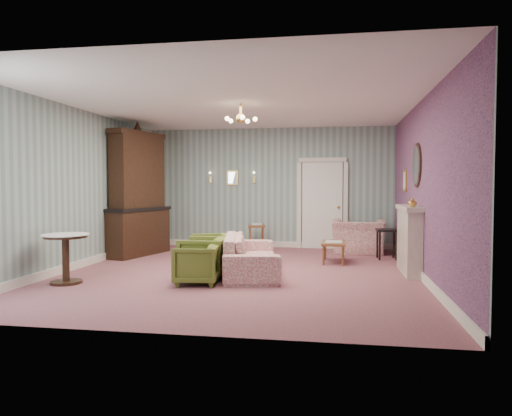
% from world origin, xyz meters
% --- Properties ---
extents(floor, '(7.00, 7.00, 0.00)m').
position_xyz_m(floor, '(0.00, 0.00, 0.00)').
color(floor, '#8F535B').
rests_on(floor, ground).
extents(ceiling, '(7.00, 7.00, 0.00)m').
position_xyz_m(ceiling, '(0.00, 0.00, 2.90)').
color(ceiling, white).
rests_on(ceiling, ground).
extents(wall_back, '(6.00, 0.00, 6.00)m').
position_xyz_m(wall_back, '(0.00, 3.50, 1.45)').
color(wall_back, gray).
rests_on(wall_back, ground).
extents(wall_front, '(6.00, 0.00, 6.00)m').
position_xyz_m(wall_front, '(0.00, -3.50, 1.45)').
color(wall_front, gray).
rests_on(wall_front, ground).
extents(wall_left, '(0.00, 7.00, 7.00)m').
position_xyz_m(wall_left, '(-3.00, 0.00, 1.45)').
color(wall_left, gray).
rests_on(wall_left, ground).
extents(wall_right, '(0.00, 7.00, 7.00)m').
position_xyz_m(wall_right, '(3.00, 0.00, 1.45)').
color(wall_right, gray).
rests_on(wall_right, ground).
extents(wall_right_floral, '(0.00, 7.00, 7.00)m').
position_xyz_m(wall_right_floral, '(2.98, 0.00, 1.45)').
color(wall_right_floral, '#B65B81').
rests_on(wall_right_floral, ground).
extents(door, '(1.12, 0.12, 2.16)m').
position_xyz_m(door, '(1.30, 3.46, 1.08)').
color(door, white).
rests_on(door, floor).
extents(olive_chair_a, '(0.67, 0.71, 0.66)m').
position_xyz_m(olive_chair_a, '(-0.48, -1.07, 0.33)').
color(olive_chair_a, '#5B6824').
rests_on(olive_chair_a, floor).
extents(olive_chair_b, '(0.67, 0.71, 0.73)m').
position_xyz_m(olive_chair_b, '(-0.52, -0.54, 0.36)').
color(olive_chair_b, '#5B6824').
rests_on(olive_chair_b, floor).
extents(olive_chair_c, '(0.84, 0.86, 0.70)m').
position_xyz_m(olive_chair_c, '(-0.60, 0.26, 0.35)').
color(olive_chair_c, '#5B6824').
rests_on(olive_chair_c, floor).
extents(sofa_chintz, '(1.07, 2.33, 0.88)m').
position_xyz_m(sofa_chintz, '(0.19, -0.07, 0.44)').
color(sofa_chintz, '#A14152').
rests_on(sofa_chintz, floor).
extents(wingback_chair, '(1.18, 0.81, 0.99)m').
position_xyz_m(wingback_chair, '(2.13, 2.76, 0.50)').
color(wingback_chair, '#A14152').
rests_on(wingback_chair, floor).
extents(dresser, '(0.99, 1.79, 2.82)m').
position_xyz_m(dresser, '(-2.61, 1.67, 1.41)').
color(dresser, black).
rests_on(dresser, floor).
extents(fireplace, '(0.30, 1.40, 1.16)m').
position_xyz_m(fireplace, '(2.86, 0.40, 0.58)').
color(fireplace, beige).
rests_on(fireplace, floor).
extents(mantel_vase, '(0.15, 0.15, 0.15)m').
position_xyz_m(mantel_vase, '(2.84, 0.00, 1.23)').
color(mantel_vase, gold).
rests_on(mantel_vase, fireplace).
extents(oval_mirror, '(0.04, 0.76, 0.84)m').
position_xyz_m(oval_mirror, '(2.96, 0.40, 1.85)').
color(oval_mirror, white).
rests_on(oval_mirror, wall_right).
extents(framed_print, '(0.04, 0.34, 0.42)m').
position_xyz_m(framed_print, '(2.97, 1.75, 1.60)').
color(framed_print, gold).
rests_on(framed_print, wall_right).
extents(coffee_table, '(0.47, 0.82, 0.42)m').
position_xyz_m(coffee_table, '(1.58, 1.31, 0.21)').
color(coffee_table, brown).
rests_on(coffee_table, floor).
extents(side_table_black, '(0.44, 0.44, 0.62)m').
position_xyz_m(side_table_black, '(2.65, 1.91, 0.31)').
color(side_table_black, black).
rests_on(side_table_black, floor).
extents(pedestal_table, '(0.85, 0.85, 0.77)m').
position_xyz_m(pedestal_table, '(-2.46, -1.37, 0.38)').
color(pedestal_table, black).
rests_on(pedestal_table, floor).
extents(nesting_table, '(0.48, 0.56, 0.64)m').
position_xyz_m(nesting_table, '(-0.20, 2.91, 0.32)').
color(nesting_table, brown).
rests_on(nesting_table, floor).
extents(gilt_mirror_back, '(0.28, 0.06, 0.36)m').
position_xyz_m(gilt_mirror_back, '(-0.90, 3.46, 1.70)').
color(gilt_mirror_back, gold).
rests_on(gilt_mirror_back, wall_back).
extents(sconce_left, '(0.16, 0.12, 0.30)m').
position_xyz_m(sconce_left, '(-1.45, 3.44, 1.70)').
color(sconce_left, gold).
rests_on(sconce_left, wall_back).
extents(sconce_right, '(0.16, 0.12, 0.30)m').
position_xyz_m(sconce_right, '(-0.35, 3.44, 1.70)').
color(sconce_right, gold).
rests_on(sconce_right, wall_back).
extents(chandelier, '(0.56, 0.56, 0.36)m').
position_xyz_m(chandelier, '(0.00, 0.00, 2.63)').
color(chandelier, gold).
rests_on(chandelier, ceiling).
extents(burgundy_cushion, '(0.41, 0.28, 0.39)m').
position_xyz_m(burgundy_cushion, '(2.08, 2.61, 0.48)').
color(burgundy_cushion, maroon).
rests_on(burgundy_cushion, wingback_chair).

